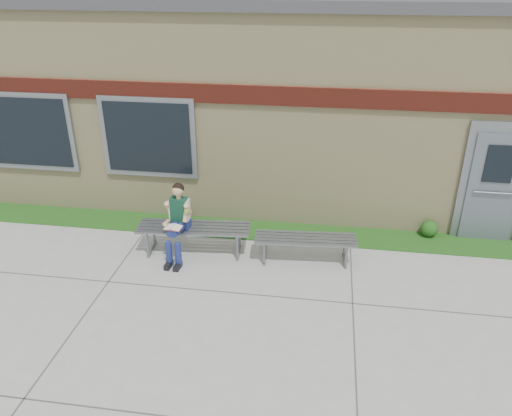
# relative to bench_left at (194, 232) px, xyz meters

# --- Properties ---
(ground) EXTENTS (80.00, 80.00, 0.00)m
(ground) POSITION_rel_bench_left_xyz_m (1.82, -1.65, -0.40)
(ground) COLOR #9E9E99
(ground) RESTS_ON ground
(grass_strip) EXTENTS (16.00, 0.80, 0.02)m
(grass_strip) POSITION_rel_bench_left_xyz_m (1.82, 0.95, -0.39)
(grass_strip) COLOR #204311
(grass_strip) RESTS_ON ground
(school_building) EXTENTS (16.20, 6.22, 4.20)m
(school_building) POSITION_rel_bench_left_xyz_m (1.82, 4.33, 1.70)
(school_building) COLOR beige
(school_building) RESTS_ON ground
(bench_left) EXTENTS (2.05, 0.72, 0.52)m
(bench_left) POSITION_rel_bench_left_xyz_m (0.00, 0.00, 0.00)
(bench_left) COLOR slate
(bench_left) RESTS_ON ground
(bench_right) EXTENTS (1.79, 0.61, 0.46)m
(bench_right) POSITION_rel_bench_left_xyz_m (2.00, -0.00, -0.05)
(bench_right) COLOR slate
(bench_right) RESTS_ON ground
(girl) EXTENTS (0.46, 0.79, 1.38)m
(girl) POSITION_rel_bench_left_xyz_m (-0.22, -0.20, 0.34)
(girl) COLOR navy
(girl) RESTS_ON ground
(shrub_mid) EXTENTS (0.28, 0.28, 0.28)m
(shrub_mid) POSITION_rel_bench_left_xyz_m (-0.62, 1.20, -0.24)
(shrub_mid) COLOR #204311
(shrub_mid) RESTS_ON grass_strip
(shrub_east) EXTENTS (0.32, 0.32, 0.32)m
(shrub_east) POSITION_rel_bench_left_xyz_m (4.31, 1.20, -0.22)
(shrub_east) COLOR #204311
(shrub_east) RESTS_ON grass_strip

